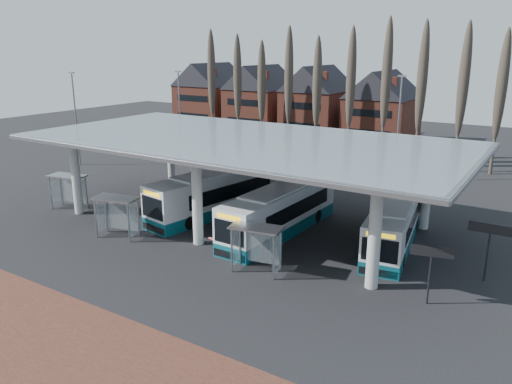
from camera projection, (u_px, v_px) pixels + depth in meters
The scene contains 16 objects.
ground at pixel (174, 256), 31.43m from camera, with size 140.00×140.00×0.00m, color black.
station_canopy at pixel (243, 147), 36.36m from camera, with size 32.00×16.00×6.34m.
poplar_row at pixel (366, 84), 55.85m from camera, with size 45.10×1.10×14.50m.
townhouse_row at pixel (289, 95), 73.63m from camera, with size 36.80×10.30×12.25m.
lamp_post_a at pixel (180, 114), 57.04m from camera, with size 0.80×0.16×10.17m.
lamp_post_b at pixel (398, 127), 48.04m from camera, with size 0.80×0.16×10.17m.
lamp_post_d at pixel (76, 117), 54.62m from camera, with size 0.80×0.16×10.17m.
bus_1 at pixel (217, 193), 39.25m from camera, with size 4.72×12.60×3.43m.
bus_2 at pixel (281, 211), 35.09m from camera, with size 2.96×12.03×3.32m.
bus_3 at pixel (394, 224), 32.89m from camera, with size 3.99×11.18×3.04m.
shelter_0 at pixel (69, 184), 40.30m from camera, with size 3.25×2.07×2.80m.
shelter_1 at pixel (118, 208), 34.21m from camera, with size 3.33×2.18×2.85m.
shelter_2 at pixel (257, 238), 28.81m from camera, with size 3.22×1.98×2.80m.
info_sign_0 at pixel (432, 256), 24.84m from camera, with size 2.08×0.61×3.15m.
info_sign_1 at pixel (490, 233), 27.30m from camera, with size 2.29×0.17×3.41m.
barrier at pixel (222, 242), 31.46m from camera, with size 2.10×0.65×1.05m.
Camera 1 is at (19.84, -21.87, 12.60)m, focal length 35.00 mm.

